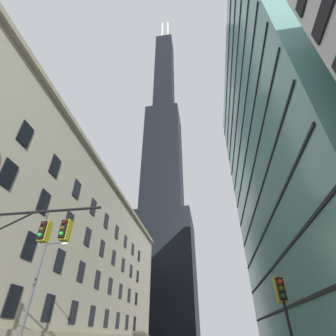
# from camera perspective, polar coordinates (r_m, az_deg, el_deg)

# --- Properties ---
(station_building) EXTENTS (14.63, 66.58, 24.10)m
(station_building) POSITION_cam_1_polar(r_m,az_deg,el_deg) (41.46, -24.76, -17.09)
(station_building) COLOR #B2A88E
(station_building) RESTS_ON ground
(dark_skyscraper) EXTENTS (25.02, 25.02, 213.94)m
(dark_skyscraper) POSITION_cam_1_polar(r_m,az_deg,el_deg) (116.08, -1.16, -3.41)
(dark_skyscraper) COLOR black
(dark_skyscraper) RESTS_ON ground
(glass_office_midrise) EXTENTS (19.66, 37.81, 47.61)m
(glass_office_midrise) POSITION_cam_1_polar(r_m,az_deg,el_deg) (40.85, 31.24, 4.09)
(glass_office_midrise) COLOR slate
(glass_office_midrise) RESTS_ON ground
(traffic_signal_mast) EXTENTS (6.31, 0.63, 7.25)m
(traffic_signal_mast) POSITION_cam_1_polar(r_m,az_deg,el_deg) (14.55, -30.59, -15.74)
(traffic_signal_mast) COLOR black
(traffic_signal_mast) RESTS_ON sidewalk_left
(traffic_light_near_right) EXTENTS (0.40, 0.63, 3.82)m
(traffic_light_near_right) POSITION_cam_1_polar(r_m,az_deg,el_deg) (13.24, 24.71, -25.06)
(traffic_light_near_right) COLOR black
(traffic_light_near_right) RESTS_ON sidewalk_right
(street_lamppost) EXTENTS (1.89, 0.32, 7.52)m
(street_lamppost) POSITION_cam_1_polar(r_m,az_deg,el_deg) (20.79, -27.87, -22.90)
(street_lamppost) COLOR #47474C
(street_lamppost) RESTS_ON sidewalk_left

